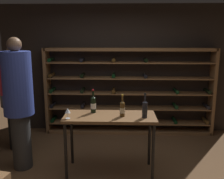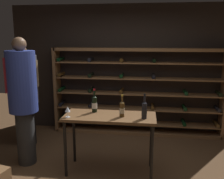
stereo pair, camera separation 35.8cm
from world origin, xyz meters
name	(u,v)px [view 2 (the right image)]	position (x,y,z in m)	size (l,w,h in m)	color
back_wall	(125,69)	(0.00, 2.10, 1.32)	(4.80, 0.10, 2.65)	black
wine_rack	(136,93)	(0.24, 1.89, 0.87)	(3.46, 0.32, 1.78)	brown
tasting_table	(110,122)	(-0.06, 0.28, 0.78)	(1.33, 0.56, 0.88)	brown
person_bystander_dark_jacket	(23,96)	(-1.42, 0.36, 1.11)	(0.44, 0.44, 1.99)	#2B2B2B
person_bystander_red_print	(24,91)	(-1.77, 1.08, 1.02)	(0.52, 0.51, 1.85)	black
wine_bottle_amber_reserve	(144,110)	(0.43, 0.20, 1.01)	(0.08, 0.08, 0.35)	black
wine_bottle_green_slim	(94,104)	(-0.32, 0.42, 1.01)	(0.08, 0.08, 0.36)	black
wine_bottle_red_label	(122,109)	(0.12, 0.24, 1.00)	(0.07, 0.07, 0.32)	#4C3314
wine_glass_stemmed_left	(68,110)	(-0.64, 0.12, 0.99)	(0.08, 0.08, 0.15)	silver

